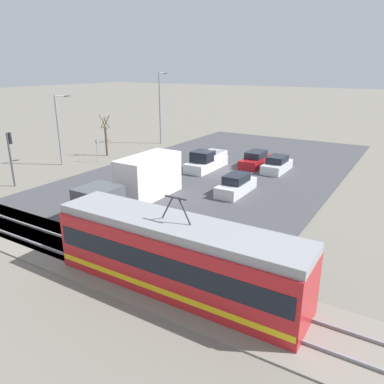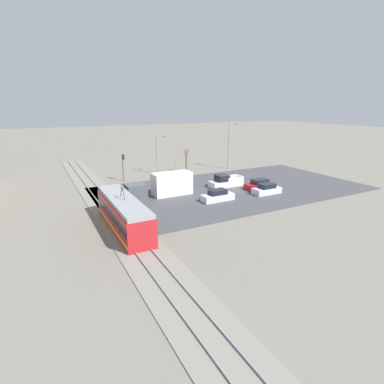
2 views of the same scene
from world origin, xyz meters
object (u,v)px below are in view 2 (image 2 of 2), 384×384
object	(u,v)px
street_tree	(186,161)
no_parking_sign	(176,167)
sedan_car_0	(260,185)
sedan_car_1	(267,189)
traffic_light_pole	(123,164)
street_lamp_near_crossing	(158,152)
sedan_car_2	(218,196)
box_truck	(164,186)
light_rail_tram	(124,214)
pickup_truck	(225,182)
street_lamp_mid_block	(229,143)

from	to	relation	value
street_tree	no_parking_sign	distance (m)	3.25
sedan_car_0	sedan_car_1	bearing A→B (deg)	-18.48
traffic_light_pole	street_lamp_near_crossing	distance (m)	7.81
sedan_car_2	traffic_light_pole	world-z (taller)	traffic_light_pole
box_truck	street_tree	distance (m)	16.54
street_lamp_near_crossing	no_parking_sign	xyz separation A→B (m)	(-2.39, -2.49, -2.67)
sedan_car_1	street_lamp_near_crossing	distance (m)	22.23
sedan_car_1	sedan_car_2	xyz separation A→B (m)	(0.54, 8.12, 0.02)
box_truck	sedan_car_2	world-z (taller)	box_truck
light_rail_tram	pickup_truck	xyz separation A→B (m)	(9.19, -18.89, -0.86)
light_rail_tram	box_truck	bearing A→B (deg)	-42.41
sedan_car_0	sedan_car_2	xyz separation A→B (m)	(-2.01, 8.97, 0.01)
light_rail_tram	street_lamp_mid_block	world-z (taller)	street_lamp_mid_block
no_parking_sign	sedan_car_1	bearing A→B (deg)	-160.25
sedan_car_1	no_parking_sign	xyz separation A→B (m)	(17.71, 6.36, 0.79)
box_truck	street_lamp_mid_block	xyz separation A→B (m)	(11.97, -19.43, 3.63)
sedan_car_0	sedan_car_1	xyz separation A→B (m)	(-2.55, 0.85, -0.01)
pickup_truck	street_tree	size ratio (longest dim) A/B	1.20
traffic_light_pole	sedan_car_0	bearing A→B (deg)	-131.50
street_lamp_near_crossing	light_rail_tram	bearing A→B (deg)	150.51
light_rail_tram	street_tree	xyz separation A→B (m)	(22.02, -18.40, 0.44)
light_rail_tram	sedan_car_0	xyz separation A→B (m)	(5.49, -22.73, -0.96)
pickup_truck	sedan_car_2	xyz separation A→B (m)	(-5.72, 5.13, -0.09)
box_truck	no_parking_sign	bearing A→B (deg)	-32.09
pickup_truck	no_parking_sign	world-z (taller)	no_parking_sign
light_rail_tram	street_tree	bearing A→B (deg)	-39.89
street_lamp_mid_block	street_tree	bearing A→B (deg)	83.49
box_truck	street_lamp_near_crossing	world-z (taller)	street_lamp_near_crossing
street_lamp_mid_block	no_parking_sign	xyz separation A→B (m)	(-0.32, 12.13, -3.70)
street_lamp_near_crossing	no_parking_sign	distance (m)	4.36
traffic_light_pole	street_tree	bearing A→B (deg)	-83.43
sedan_car_0	traffic_light_pole	size ratio (longest dim) A/B	1.04
box_truck	pickup_truck	size ratio (longest dim) A/B	1.71
sedan_car_2	street_tree	distance (m)	19.16
sedan_car_1	traffic_light_pole	distance (m)	24.03
light_rail_tram	box_truck	world-z (taller)	light_rail_tram
pickup_truck	sedan_car_2	size ratio (longest dim) A/B	1.24
sedan_car_1	sedan_car_2	size ratio (longest dim) A/B	0.95
box_truck	no_parking_sign	world-z (taller)	box_truck
traffic_light_pole	street_lamp_mid_block	world-z (taller)	street_lamp_mid_block
box_truck	street_lamp_near_crossing	bearing A→B (deg)	-18.92
sedan_car_0	street_tree	size ratio (longest dim) A/B	1.03
sedan_car_1	street_tree	size ratio (longest dim) A/B	0.92
light_rail_tram	street_lamp_mid_block	xyz separation A→B (m)	(20.96, -27.65, 3.53)
sedan_car_0	street_lamp_mid_block	xyz separation A→B (m)	(15.48, -4.92, 4.49)
sedan_car_1	sedan_car_2	world-z (taller)	sedan_car_2
no_parking_sign	traffic_light_pole	bearing A→B (deg)	90.51
traffic_light_pole	no_parking_sign	world-z (taller)	traffic_light_pole
street_tree	street_lamp_mid_block	xyz separation A→B (m)	(-1.05, -9.25, 3.09)
no_parking_sign	sedan_car_2	bearing A→B (deg)	174.15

